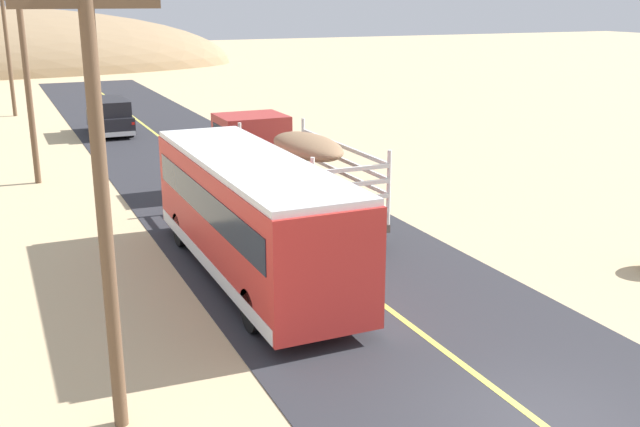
# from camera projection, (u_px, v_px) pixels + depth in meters

# --- Properties ---
(ground_plane) EXTENTS (240.00, 240.00, 0.00)m
(ground_plane) POSITION_uv_depth(u_px,v_px,m) (540.00, 424.00, 12.94)
(ground_plane) COLOR #CCB284
(road_surface) EXTENTS (8.00, 120.00, 0.02)m
(road_surface) POSITION_uv_depth(u_px,v_px,m) (540.00, 423.00, 12.94)
(road_surface) COLOR #2D2D33
(road_surface) RESTS_ON ground
(road_centre_line) EXTENTS (0.16, 117.60, 0.00)m
(road_centre_line) POSITION_uv_depth(u_px,v_px,m) (540.00, 423.00, 12.94)
(road_centre_line) COLOR #D8CC4C
(road_centre_line) RESTS_ON road_surface
(livestock_truck) EXTENTS (2.53, 9.70, 3.02)m
(livestock_truck) POSITION_uv_depth(u_px,v_px,m) (271.00, 155.00, 26.32)
(livestock_truck) COLOR #B2332D
(livestock_truck) RESTS_ON road_surface
(bus) EXTENTS (2.54, 10.00, 3.21)m
(bus) POSITION_uv_depth(u_px,v_px,m) (251.00, 214.00, 19.32)
(bus) COLOR red
(bus) RESTS_ON road_surface
(car_far) EXTENTS (1.90, 4.62, 1.93)m
(car_far) POSITION_uv_depth(u_px,v_px,m) (110.00, 115.00, 40.01)
(car_far) COLOR black
(car_far) RESTS_ON road_surface
(power_pole_near) EXTENTS (2.20, 0.24, 7.69)m
(power_pole_near) POSITION_uv_depth(u_px,v_px,m) (102.00, 196.00, 11.77)
(power_pole_near) COLOR brown
(power_pole_near) RESTS_ON ground
(power_pole_mid) EXTENTS (2.20, 0.24, 8.84)m
(power_pole_mid) POSITION_uv_depth(u_px,v_px,m) (25.00, 64.00, 28.46)
(power_pole_mid) COLOR brown
(power_pole_mid) RESTS_ON ground
(power_pole_far) EXTENTS (2.20, 0.24, 7.67)m
(power_pole_far) POSITION_uv_depth(u_px,v_px,m) (8.00, 49.00, 45.48)
(power_pole_far) COLOR brown
(power_pole_far) RESTS_ON ground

